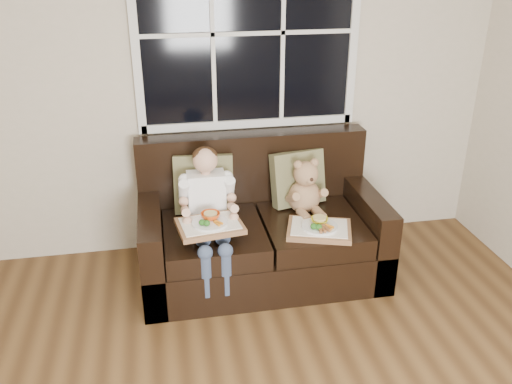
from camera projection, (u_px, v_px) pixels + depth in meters
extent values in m
cube|color=beige|center=(195.00, 78.00, 3.87)|extent=(4.50, 0.02, 2.70)
cube|color=black|center=(248.00, 33.00, 3.80)|extent=(1.50, 0.02, 1.25)
cube|color=silver|center=(249.00, 123.00, 4.06)|extent=(1.58, 0.04, 0.06)
cube|color=silver|center=(134.00, 37.00, 3.65)|extent=(0.06, 0.04, 1.37)
cube|color=silver|center=(354.00, 30.00, 3.92)|extent=(0.06, 0.04, 1.37)
cube|color=silver|center=(248.00, 33.00, 3.79)|extent=(1.50, 0.03, 0.03)
cube|color=black|center=(262.00, 256.00, 3.95)|extent=(1.70, 0.90, 0.30)
cube|color=black|center=(152.00, 248.00, 3.75)|extent=(0.15, 0.90, 0.60)
cube|color=black|center=(364.00, 228.00, 4.02)|extent=(0.15, 0.90, 0.60)
cube|color=black|center=(252.00, 175.00, 4.09)|extent=(1.70, 0.18, 0.66)
cube|color=black|center=(214.00, 239.00, 3.72)|extent=(0.68, 0.72, 0.15)
cube|color=black|center=(312.00, 230.00, 3.84)|extent=(0.68, 0.72, 0.15)
cube|color=#6C6642|center=(204.00, 184.00, 3.87)|extent=(0.44, 0.24, 0.43)
cube|color=#6C6642|center=(298.00, 178.00, 3.99)|extent=(0.43, 0.26, 0.41)
cube|color=white|center=(207.00, 197.00, 3.73)|extent=(0.26, 0.16, 0.35)
sphere|color=tan|center=(205.00, 160.00, 3.60)|extent=(0.17, 0.17, 0.17)
ellipsoid|color=#341F10|center=(205.00, 156.00, 3.60)|extent=(0.17, 0.17, 0.12)
cylinder|color=#35415C|center=(201.00, 229.00, 3.60)|extent=(0.10, 0.31, 0.10)
cylinder|color=#35415C|center=(220.00, 228.00, 3.62)|extent=(0.10, 0.31, 0.10)
cylinder|color=#35415C|center=(206.00, 275.00, 3.44)|extent=(0.09, 0.09, 0.29)
cylinder|color=#35415C|center=(226.00, 273.00, 3.47)|extent=(0.09, 0.09, 0.29)
cylinder|color=tan|center=(185.00, 201.00, 3.58)|extent=(0.07, 0.31, 0.25)
cylinder|color=tan|center=(231.00, 197.00, 3.63)|extent=(0.07, 0.31, 0.25)
ellipsoid|color=#A97E59|center=(304.00, 197.00, 3.91)|extent=(0.26, 0.23, 0.25)
sphere|color=#A97E59|center=(306.00, 174.00, 3.82)|extent=(0.20, 0.20, 0.18)
sphere|color=#A97E59|center=(297.00, 164.00, 3.78)|extent=(0.06, 0.06, 0.06)
sphere|color=#A97E59|center=(315.00, 163.00, 3.80)|extent=(0.06, 0.06, 0.06)
sphere|color=#A97E59|center=(308.00, 180.00, 3.76)|extent=(0.07, 0.07, 0.07)
sphere|color=black|center=(310.00, 180.00, 3.73)|extent=(0.03, 0.03, 0.03)
cylinder|color=#A97E59|center=(301.00, 215.00, 3.81)|extent=(0.09, 0.14, 0.07)
cylinder|color=#A97E59|center=(317.00, 214.00, 3.83)|extent=(0.09, 0.14, 0.07)
cube|color=#8C5C3F|center=(210.00, 226.00, 3.50)|extent=(0.45, 0.37, 0.03)
cube|color=white|center=(210.00, 223.00, 3.49)|extent=(0.39, 0.31, 0.01)
cylinder|color=white|center=(210.00, 223.00, 3.48)|extent=(0.23, 0.23, 0.01)
imported|color=#DB4C12|center=(211.00, 216.00, 3.50)|extent=(0.14, 0.14, 0.04)
cylinder|color=#DFB779|center=(211.00, 215.00, 3.50)|extent=(0.09, 0.09, 0.02)
ellipsoid|color=#2B6A21|center=(202.00, 222.00, 3.42)|extent=(0.04, 0.04, 0.04)
ellipsoid|color=#2B6A21|center=(207.00, 223.00, 3.41)|extent=(0.04, 0.04, 0.04)
cylinder|color=orange|center=(217.00, 223.00, 3.44)|extent=(0.05, 0.06, 0.02)
cube|color=#8C5C3F|center=(319.00, 230.00, 3.65)|extent=(0.50, 0.44, 0.04)
cube|color=white|center=(319.00, 227.00, 3.64)|extent=(0.44, 0.37, 0.01)
cylinder|color=white|center=(320.00, 226.00, 3.62)|extent=(0.24, 0.24, 0.02)
imported|color=yellow|center=(319.00, 220.00, 3.66)|extent=(0.14, 0.14, 0.03)
cylinder|color=#DFB779|center=(319.00, 219.00, 3.65)|extent=(0.09, 0.09, 0.02)
ellipsoid|color=#2B6A21|center=(314.00, 226.00, 3.57)|extent=(0.04, 0.04, 0.04)
ellipsoid|color=#2B6A21|center=(319.00, 227.00, 3.56)|extent=(0.04, 0.04, 0.04)
cylinder|color=orange|center=(328.00, 227.00, 3.59)|extent=(0.05, 0.06, 0.02)
cylinder|color=brown|center=(323.00, 229.00, 3.56)|extent=(0.03, 0.09, 0.02)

